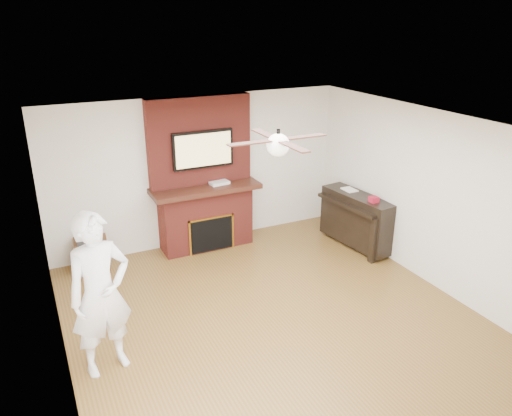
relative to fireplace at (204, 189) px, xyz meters
name	(u,v)px	position (x,y,z in m)	size (l,w,h in m)	color
room_shell	(277,232)	(0.00, -2.55, 0.25)	(5.36, 5.86, 2.86)	brown
fireplace	(204,189)	(0.00, 0.00, 0.00)	(1.78, 0.64, 2.50)	maroon
tv	(203,149)	(0.00, -0.05, 0.68)	(1.00, 0.08, 0.60)	black
ceiling_fan	(278,144)	(0.00, -2.55, 1.34)	(1.21, 1.21, 0.31)	black
person	(100,295)	(-2.09, -2.52, -0.07)	(0.68, 0.45, 1.86)	white
side_table	(92,254)	(-1.88, -0.07, -0.74)	(0.53, 0.53, 0.56)	#4F2C16
piano	(357,219)	(2.28, -1.15, -0.51)	(0.68, 1.43, 1.00)	black
cable_box	(219,183)	(0.24, -0.10, 0.11)	(0.31, 0.18, 0.04)	silver
candle_orange	(198,247)	(-0.19, -0.16, -0.93)	(0.08, 0.08, 0.12)	red
candle_green	(205,247)	(-0.09, -0.18, -0.95)	(0.08, 0.08, 0.10)	#2D7132
candle_cream	(215,244)	(0.11, -0.16, -0.94)	(0.08, 0.08, 0.10)	beige
candle_blue	(225,245)	(0.26, -0.25, -0.96)	(0.07, 0.07, 0.07)	#2D4988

